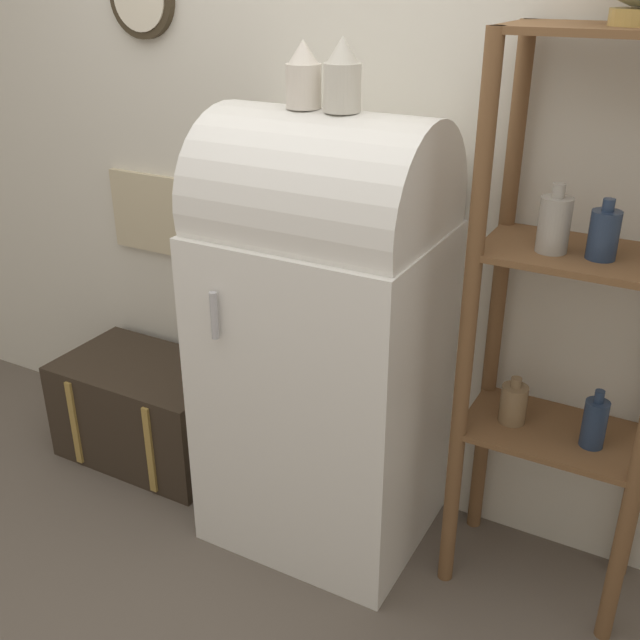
# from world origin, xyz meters

# --- Properties ---
(ground_plane) EXTENTS (12.00, 12.00, 0.00)m
(ground_plane) POSITION_xyz_m (0.00, 0.00, 0.00)
(ground_plane) COLOR #60564C
(wall_back) EXTENTS (7.00, 0.09, 2.70)m
(wall_back) POSITION_xyz_m (-0.01, 0.57, 1.35)
(wall_back) COLOR silver
(wall_back) RESTS_ON ground_plane
(refrigerator) EXTENTS (0.74, 0.65, 1.54)m
(refrigerator) POSITION_xyz_m (-0.00, 0.24, 0.79)
(refrigerator) COLOR white
(refrigerator) RESTS_ON ground_plane
(suitcase_trunk) EXTENTS (0.73, 0.46, 0.43)m
(suitcase_trunk) POSITION_xyz_m (-0.87, 0.28, 0.21)
(suitcase_trunk) COLOR #33281E
(suitcase_trunk) RESTS_ON ground_plane
(shelf_unit) EXTENTS (0.57, 0.36, 1.78)m
(shelf_unit) POSITION_xyz_m (0.77, 0.34, 1.00)
(shelf_unit) COLOR brown
(shelf_unit) RESTS_ON ground_plane
(vase_left) EXTENTS (0.11, 0.11, 0.19)m
(vase_left) POSITION_xyz_m (-0.06, 0.23, 1.63)
(vase_left) COLOR silver
(vase_left) RESTS_ON refrigerator
(vase_center) EXTENTS (0.11, 0.11, 0.21)m
(vase_center) POSITION_xyz_m (0.07, 0.23, 1.63)
(vase_center) COLOR beige
(vase_center) RESTS_ON refrigerator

